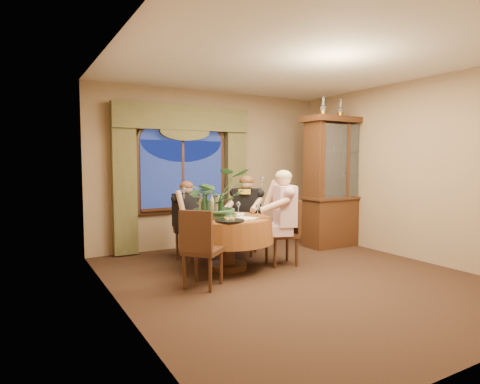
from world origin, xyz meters
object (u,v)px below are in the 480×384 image
dining_table (228,243)px  person_scarf (247,216)px  person_pink (285,218)px  wine_bottle_5 (221,207)px  oil_lamp_left (323,107)px  oil_lamp_right (357,109)px  person_back (186,220)px  chair_back (192,229)px  wine_bottle_1 (204,208)px  wine_bottle_4 (207,207)px  china_cabinet (339,182)px  chair_back_right (243,225)px  wine_bottle_3 (204,205)px  centerpiece_plant (216,176)px  oil_lamp_center (340,108)px  stoneware_vase (218,206)px  chair_right (281,233)px  chair_front_left (203,248)px  wine_bottle_2 (201,207)px  olive_bowl (231,215)px

dining_table → person_scarf: 0.87m
person_pink → wine_bottle_5: 0.99m
oil_lamp_left → oil_lamp_right: same height
person_back → wine_bottle_5: (0.13, -0.95, 0.30)m
chair_back → wine_bottle_1: 1.00m
person_pink → wine_bottle_4: (-1.14, 0.24, 0.21)m
china_cabinet → chair_back_right: 2.01m
person_back → wine_bottle_5: 1.01m
wine_bottle_3 → chair_back_right: bearing=27.8°
person_back → centerpiece_plant: size_ratio=1.24×
person_back → wine_bottle_4: 0.96m
oil_lamp_center → centerpiece_plant: (-2.67, -0.35, -1.15)m
china_cabinet → wine_bottle_3: size_ratio=7.04×
china_cabinet → oil_lamp_center: size_ratio=6.84×
stoneware_vase → wine_bottle_5: size_ratio=0.87×
person_scarf → wine_bottle_1: bearing=80.6°
chair_right → chair_front_left: bearing=117.5°
china_cabinet → stoneware_vase: bearing=-173.3°
dining_table → oil_lamp_right: (2.94, 0.45, 2.12)m
oil_lamp_left → wine_bottle_5: bearing=-166.8°
wine_bottle_2 → person_pink: bearing=-16.8°
olive_bowl → wine_bottle_3: size_ratio=0.49×
olive_bowl → wine_bottle_3: 0.42m
stoneware_vase → olive_bowl: size_ratio=1.77×
china_cabinet → centerpiece_plant: 2.70m
wine_bottle_3 → wine_bottle_5: size_ratio=1.00×
china_cabinet → wine_bottle_4: china_cabinet is taller
dining_table → wine_bottle_1: 0.69m
oil_lamp_center → chair_back_right: bearing=172.8°
person_pink → centerpiece_plant: centerpiece_plant is taller
person_pink → wine_bottle_5: person_pink is taller
chair_back → wine_bottle_2: (-0.16, -0.72, 0.44)m
oil_lamp_center → person_pink: (-1.75, -0.73, -1.78)m
centerpiece_plant → wine_bottle_2: centerpiece_plant is taller
chair_front_left → stoneware_vase: (0.57, 0.71, 0.41)m
chair_right → person_back: (-1.10, 1.04, 0.14)m
chair_right → chair_back_right: bearing=22.4°
oil_lamp_center → chair_front_left: oil_lamp_center is taller
chair_right → olive_bowl: chair_right is taller
person_back → chair_back: bearing=116.4°
oil_lamp_left → chair_right: (-1.33, -0.63, -2.01)m
oil_lamp_left → chair_front_left: (-2.78, -1.02, -2.01)m
oil_lamp_right → centerpiece_plant: size_ratio=0.34×
wine_bottle_5 → dining_table: bearing=29.5°
chair_front_left → wine_bottle_3: (0.36, 0.76, 0.44)m
centerpiece_plant → wine_bottle_5: 0.47m
person_back → dining_table: bearing=90.0°
person_back → person_scarf: bearing=141.8°
olive_bowl → wine_bottle_5: bearing=-166.0°
wine_bottle_2 → wine_bottle_5: size_ratio=1.00×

